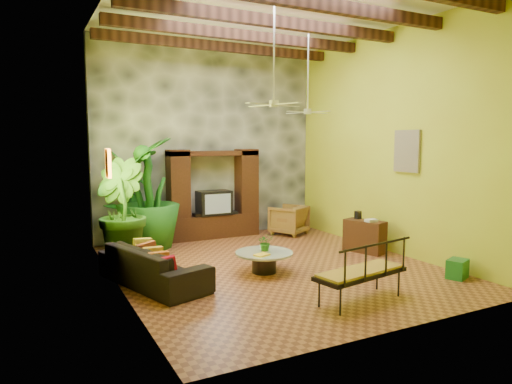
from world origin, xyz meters
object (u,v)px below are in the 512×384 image
ceiling_fan_back (308,103)px  sofa (153,265)px  tall_plant_c (148,193)px  iron_bench (364,270)px  coffee_table (264,259)px  green_bin (457,269)px  tall_plant_a (128,198)px  entertainment_center (214,201)px  tall_plant_b (120,210)px  wicker_armchair (289,220)px  ceiling_fan_front (274,93)px  side_console (365,236)px

ceiling_fan_back → sofa: bearing=-162.5°
tall_plant_c → iron_bench: 5.62m
coffee_table → green_bin: (3.00, -1.95, -0.08)m
sofa → tall_plant_a: bearing=-21.8°
entertainment_center → tall_plant_b: entertainment_center is taller
entertainment_center → ceiling_fan_back: size_ratio=1.29×
sofa → wicker_armchair: size_ratio=2.69×
green_bin → entertainment_center: bearing=116.2°
entertainment_center → tall_plant_a: size_ratio=1.03×
ceiling_fan_front → tall_plant_b: 3.99m
wicker_armchair → tall_plant_c: tall_plant_c is taller
wicker_armchair → iron_bench: bearing=41.9°
iron_bench → green_bin: iron_bench is taller
ceiling_fan_back → tall_plant_a: 4.82m
ceiling_fan_back → side_console: bearing=-52.7°
ceiling_fan_front → iron_bench: bearing=-77.8°
ceiling_fan_front → ceiling_fan_back: (1.80, 1.60, 0.00)m
tall_plant_a → side_console: size_ratio=2.55×
entertainment_center → tall_plant_b: bearing=-152.2°
sofa → iron_bench: 3.61m
tall_plant_a → wicker_armchair: bearing=-7.9°
entertainment_center → side_console: 3.96m
entertainment_center → tall_plant_a: tall_plant_a is taller
tall_plant_c → iron_bench: (2.08, -5.16, -0.77)m
ceiling_fan_back → tall_plant_b: (-4.25, 0.54, -2.31)m
entertainment_center → tall_plant_c: bearing=-166.0°
green_bin → wicker_armchair: bearing=98.3°
ceiling_fan_back → tall_plant_c: size_ratio=0.71×
sofa → tall_plant_a: size_ratio=1.01×
ceiling_fan_front → coffee_table: size_ratio=1.68×
sofa → tall_plant_c: bearing=-29.9°
tall_plant_a → tall_plant_b: tall_plant_a is taller
tall_plant_c → side_console: tall_plant_c is taller
wicker_armchair → sofa: bearing=1.6°
coffee_table → iron_bench: (0.59, -2.18, 0.28)m
entertainment_center → tall_plant_c: 1.92m
sofa → wicker_armchair: bearing=-76.5°
entertainment_center → coffee_table: 3.53m
ceiling_fan_back → tall_plant_c: (-3.43, 1.48, -2.10)m
tall_plant_b → green_bin: tall_plant_b is taller
entertainment_center → tall_plant_b: 3.00m
ceiling_fan_front → tall_plant_c: bearing=117.9°
sofa → tall_plant_b: (-0.22, 1.81, 0.75)m
entertainment_center → side_console: (2.45, -3.05, -0.60)m
coffee_table → ceiling_fan_front: bearing=-33.3°
sofa → green_bin: (5.08, -2.18, -0.17)m
ceiling_fan_back → tall_plant_a: (-3.80, 1.95, -2.24)m
ceiling_fan_front → side_console: 4.06m
ceiling_fan_front → tall_plant_a: (-2.00, 3.55, -2.24)m
coffee_table → tall_plant_a: bearing=118.2°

